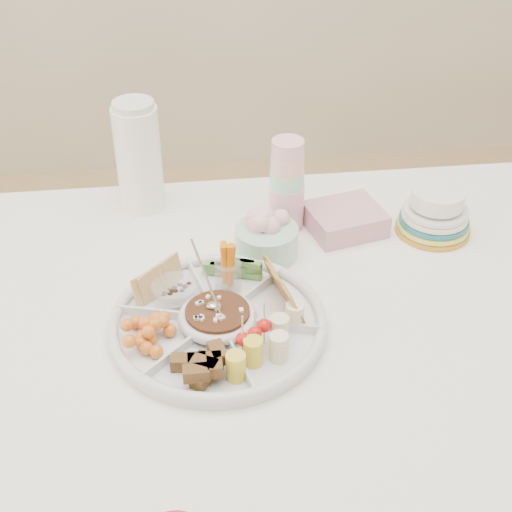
{
  "coord_description": "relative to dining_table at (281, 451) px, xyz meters",
  "views": [
    {
      "loc": [
        -0.17,
        -0.97,
        1.61
      ],
      "look_at": [
        -0.04,
        0.08,
        0.84
      ],
      "focal_mm": 50.0,
      "sensor_mm": 36.0,
      "label": 1
    }
  ],
  "objects": [
    {
      "name": "party_tray",
      "position": [
        -0.12,
        -0.02,
        0.4
      ],
      "size": [
        0.47,
        0.47,
        0.04
      ],
      "primitive_type": "cylinder",
      "rotation": [
        0.0,
        0.0,
        -0.28
      ],
      "color": "silver",
      "rests_on": "dining_table"
    },
    {
      "name": "cherries",
      "position": [
        -0.25,
        -0.05,
        0.42
      ],
      "size": [
        0.13,
        0.13,
        0.04
      ],
      "primitive_type": null,
      "rotation": [
        0.0,
        0.0,
        -0.28
      ],
      "color": "orange",
      "rests_on": "party_tray"
    },
    {
      "name": "pita_raisins",
      "position": [
        -0.21,
        0.07,
        0.42
      ],
      "size": [
        0.14,
        0.14,
        0.06
      ],
      "primitive_type": null,
      "rotation": [
        0.0,
        0.0,
        -0.28
      ],
      "color": "#C47F48",
      "rests_on": "party_tray"
    },
    {
      "name": "bean_dip",
      "position": [
        -0.12,
        -0.02,
        0.41
      ],
      "size": [
        0.14,
        0.14,
        0.04
      ],
      "primitive_type": "cylinder",
      "rotation": [
        0.0,
        0.0,
        -0.28
      ],
      "color": "#47200F",
      "rests_on": "party_tray"
    },
    {
      "name": "dining_table",
      "position": [
        0.0,
        0.0,
        0.0
      ],
      "size": [
        1.52,
        1.02,
        0.76
      ],
      "primitive_type": "cube",
      "color": "white",
      "rests_on": "floor"
    },
    {
      "name": "tortillas",
      "position": [
        0.0,
        0.01,
        0.42
      ],
      "size": [
        0.13,
        0.13,
        0.06
      ],
      "primitive_type": null,
      "rotation": [
        0.0,
        0.0,
        -0.28
      ],
      "color": "#A47A3D",
      "rests_on": "party_tray"
    },
    {
      "name": "plate_stack",
      "position": [
        0.35,
        0.24,
        0.43
      ],
      "size": [
        0.17,
        0.17,
        0.1
      ],
      "primitive_type": "cylinder",
      "rotation": [
        0.0,
        0.0,
        -0.1
      ],
      "color": "gold",
      "rests_on": "dining_table"
    },
    {
      "name": "thermos",
      "position": [
        -0.26,
        0.42,
        0.51
      ],
      "size": [
        0.11,
        0.11,
        0.26
      ],
      "primitive_type": "cylinder",
      "rotation": [
        0.0,
        0.0,
        0.14
      ],
      "color": "white",
      "rests_on": "dining_table"
    },
    {
      "name": "napkin_stack",
      "position": [
        0.17,
        0.27,
        0.4
      ],
      "size": [
        0.18,
        0.16,
        0.05
      ],
      "primitive_type": "cube",
      "rotation": [
        0.0,
        0.0,
        0.24
      ],
      "color": "#CD9099",
      "rests_on": "dining_table"
    },
    {
      "name": "carrot_cucumber",
      "position": [
        -0.09,
        0.1,
        0.44
      ],
      "size": [
        0.12,
        0.12,
        0.09
      ],
      "primitive_type": null,
      "rotation": [
        0.0,
        0.0,
        -0.28
      ],
      "color": "orange",
      "rests_on": "party_tray"
    },
    {
      "name": "banana_tomato",
      "position": [
        -0.03,
        -0.12,
        0.44
      ],
      "size": [
        0.13,
        0.13,
        0.09
      ],
      "primitive_type": null,
      "rotation": [
        0.0,
        0.0,
        -0.28
      ],
      "color": "#FFDD67",
      "rests_on": "party_tray"
    },
    {
      "name": "flower_bowl",
      "position": [
        -0.01,
        0.19,
        0.43
      ],
      "size": [
        0.15,
        0.15,
        0.1
      ],
      "primitive_type": "cylinder",
      "rotation": [
        0.0,
        0.0,
        -0.17
      ],
      "color": "silver",
      "rests_on": "dining_table"
    },
    {
      "name": "cup_stack",
      "position": [
        0.05,
        0.3,
        0.48
      ],
      "size": [
        0.09,
        0.09,
        0.21
      ],
      "primitive_type": "cylinder",
      "rotation": [
        0.0,
        0.0,
        -0.28
      ],
      "color": "#AEBEA7",
      "rests_on": "dining_table"
    },
    {
      "name": "granola_chunks",
      "position": [
        -0.16,
        -0.15,
        0.42
      ],
      "size": [
        0.14,
        0.14,
        0.05
      ],
      "primitive_type": null,
      "rotation": [
        0.0,
        0.0,
        -0.28
      ],
      "color": "brown",
      "rests_on": "party_tray"
    }
  ]
}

